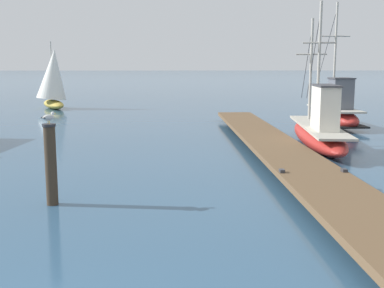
# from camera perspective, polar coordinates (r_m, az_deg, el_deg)

# --- Properties ---
(floating_dock) EXTENTS (2.33, 22.10, 0.53)m
(floating_dock) POSITION_cam_1_polar(r_m,az_deg,el_deg) (16.96, 9.75, -0.29)
(floating_dock) COLOR brown
(floating_dock) RESTS_ON ground
(fishing_boat_1) EXTENTS (1.85, 5.55, 6.13)m
(fishing_boat_1) POSITION_cam_1_polar(r_m,az_deg,el_deg) (25.49, 16.31, 3.44)
(fishing_boat_1) COLOR #AD2823
(fishing_boat_1) RESTS_ON ground
(fishing_boat_5) EXTENTS (2.06, 8.09, 5.47)m
(fishing_boat_5) POSITION_cam_1_polar(r_m,az_deg,el_deg) (19.07, 14.57, 1.56)
(fishing_boat_5) COLOR #AD2823
(fishing_boat_5) RESTS_ON ground
(mooring_piling) EXTENTS (0.30, 0.30, 1.85)m
(mooring_piling) POSITION_cam_1_polar(r_m,az_deg,el_deg) (11.44, -16.14, -2.15)
(mooring_piling) COLOR #3D3023
(mooring_piling) RESTS_ON ground
(perched_seagull) EXTENTS (0.28, 0.33, 0.27)m
(perched_seagull) POSITION_cam_1_polar(r_m,az_deg,el_deg) (11.29, -16.40, 3.01)
(perched_seagull) COLOR gold
(perched_seagull) RESTS_ON mooring_piling
(distant_sailboat) EXTENTS (3.03, 4.13, 4.64)m
(distant_sailboat) POSITION_cam_1_polar(r_m,az_deg,el_deg) (35.63, -15.89, 7.31)
(distant_sailboat) COLOR gold
(distant_sailboat) RESTS_ON ground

